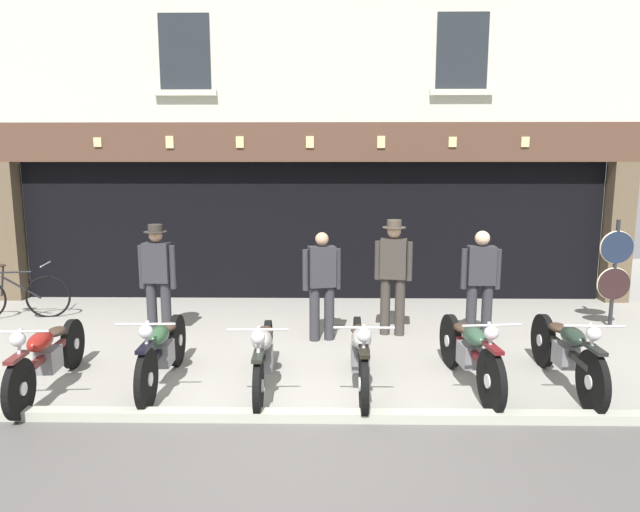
% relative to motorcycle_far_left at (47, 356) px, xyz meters
% --- Properties ---
extents(ground, '(23.88, 22.00, 0.18)m').
position_rel_motorcycle_far_left_xyz_m(ground, '(2.85, -1.77, -0.46)').
color(ground, gray).
extents(shop_facade, '(12.18, 4.42, 5.89)m').
position_rel_motorcycle_far_left_xyz_m(shop_facade, '(2.85, 6.26, 1.23)').
color(shop_facade, black).
rests_on(shop_facade, ground).
extents(motorcycle_far_left, '(0.62, 2.06, 0.91)m').
position_rel_motorcycle_far_left_xyz_m(motorcycle_far_left, '(0.00, 0.00, 0.00)').
color(motorcycle_far_left, black).
rests_on(motorcycle_far_left, ground).
extents(motorcycle_left, '(0.62, 1.98, 0.93)m').
position_rel_motorcycle_far_left_xyz_m(motorcycle_left, '(1.25, 0.18, 0.01)').
color(motorcycle_left, black).
rests_on(motorcycle_left, ground).
extents(motorcycle_center_left, '(0.62, 1.96, 0.89)m').
position_rel_motorcycle_far_left_xyz_m(motorcycle_center_left, '(2.43, 0.10, -0.01)').
color(motorcycle_center_left, black).
rests_on(motorcycle_center_left, ground).
extents(motorcycle_center, '(0.62, 2.00, 0.93)m').
position_rel_motorcycle_far_left_xyz_m(motorcycle_center, '(3.54, 0.08, 0.01)').
color(motorcycle_center, black).
rests_on(motorcycle_center, ground).
extents(motorcycle_center_right, '(0.62, 2.01, 0.94)m').
position_rel_motorcycle_far_left_xyz_m(motorcycle_center_right, '(4.79, 0.17, 0.02)').
color(motorcycle_center_right, black).
rests_on(motorcycle_center_right, ground).
extents(motorcycle_right, '(0.62, 2.06, 0.93)m').
position_rel_motorcycle_far_left_xyz_m(motorcycle_right, '(5.90, 0.18, 0.02)').
color(motorcycle_right, black).
rests_on(motorcycle_right, ground).
extents(salesman_left, '(0.56, 0.34, 1.68)m').
position_rel_motorcycle_far_left_xyz_m(salesman_left, '(0.63, 2.11, 0.51)').
color(salesman_left, '#2D2D33').
rests_on(salesman_left, ground).
extents(shopkeeper_center, '(0.55, 0.30, 1.59)m').
position_rel_motorcycle_far_left_xyz_m(shopkeeper_center, '(3.08, 1.92, 0.46)').
color(shopkeeper_center, '#2D2D33').
rests_on(shopkeeper_center, ground).
extents(salesman_right, '(0.55, 0.35, 1.75)m').
position_rel_motorcycle_far_left_xyz_m(salesman_right, '(4.14, 2.20, 0.56)').
color(salesman_right, '#38332D').
rests_on(salesman_right, ground).
extents(assistant_far_right, '(0.56, 0.25, 1.63)m').
position_rel_motorcycle_far_left_xyz_m(assistant_far_right, '(5.34, 1.84, 0.49)').
color(assistant_far_right, '#2D2D33').
rests_on(assistant_far_right, ground).
extents(tyre_sign_pole, '(0.53, 0.06, 1.71)m').
position_rel_motorcycle_far_left_xyz_m(tyre_sign_pole, '(7.65, 2.64, 0.55)').
color(tyre_sign_pole, '#232328').
rests_on(tyre_sign_pole, ground).
extents(advert_board_near, '(0.82, 0.03, 1.12)m').
position_rel_motorcycle_far_left_xyz_m(advert_board_near, '(-0.21, 4.61, 1.23)').
color(advert_board_near, silver).
extents(advert_board_far, '(0.77, 0.03, 0.98)m').
position_rel_motorcycle_far_left_xyz_m(advert_board_far, '(-1.45, 4.61, 1.23)').
color(advert_board_far, silver).
extents(leaning_bicycle, '(1.72, 0.51, 0.95)m').
position_rel_motorcycle_far_left_xyz_m(leaning_bicycle, '(-2.06, 3.01, -0.03)').
color(leaning_bicycle, black).
rests_on(leaning_bicycle, ground).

